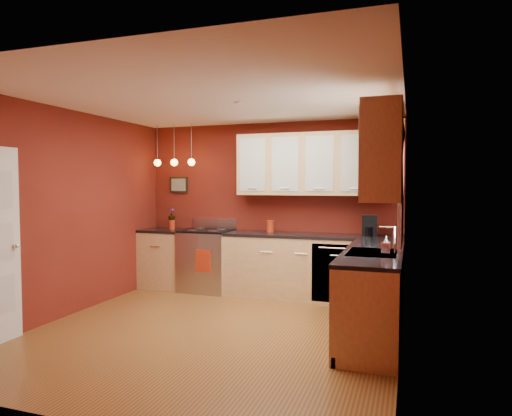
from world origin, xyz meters
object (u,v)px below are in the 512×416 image
(sink, at_px, (372,255))
(red_canister, at_px, (270,226))
(coffee_maker, at_px, (369,227))
(gas_range, at_px, (207,260))
(soap_pump, at_px, (386,245))

(sink, height_order, red_canister, sink)
(sink, xyz_separation_m, coffee_maker, (-0.16, 1.52, 0.16))
(red_canister, bearing_deg, coffee_maker, -3.36)
(sink, height_order, coffee_maker, coffee_maker)
(gas_range, distance_m, sink, 3.05)
(red_canister, bearing_deg, gas_range, -174.03)
(red_canister, height_order, coffee_maker, coffee_maker)
(coffee_maker, bearing_deg, soap_pump, -84.61)
(gas_range, height_order, sink, sink)
(red_canister, xyz_separation_m, coffee_maker, (1.46, -0.09, 0.05))
(sink, xyz_separation_m, soap_pump, (0.14, -0.14, 0.12))
(gas_range, distance_m, coffee_maker, 2.53)
(coffee_maker, relative_size, soap_pump, 1.51)
(red_canister, bearing_deg, soap_pump, -44.77)
(sink, bearing_deg, red_canister, 135.27)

